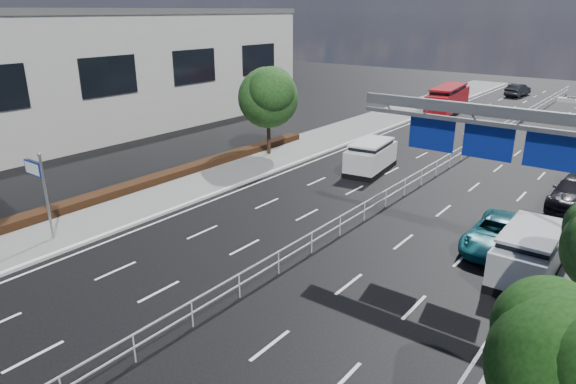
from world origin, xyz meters
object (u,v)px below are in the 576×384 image
Objects in this scene: toilet_sign at (39,180)px; near_car_silver at (484,127)px; near_car_dark at (518,90)px; parked_car_dark at (576,193)px; parked_car_teal at (498,234)px; red_bus at (448,99)px; silver_minivan at (530,253)px; white_minivan at (371,157)px; overhead_gantry at (507,138)px.

near_car_silver is (9.81, 34.27, -2.16)m from toilet_sign.
near_car_dark is 40.91m from parked_car_dark.
near_car_dark reaches higher than parked_car_teal.
toilet_sign reaches higher than near_car_dark.
near_car_silver is (6.36, -7.83, -0.73)m from red_bus.
silver_minivan is 0.97× the size of parked_car_teal.
white_minivan reaches higher than silver_minivan.
parked_car_dark reaches higher than parked_car_teal.
silver_minivan is at bearing 27.60° from toilet_sign.
overhead_gantry is at bearing 103.90° from near_car_silver.
white_minivan is at bearing 75.37° from near_car_silver.
near_car_dark is 0.91× the size of parked_car_teal.
overhead_gantry reaches higher than parked_car_teal.
near_car_dark is at bearing 103.19° from overhead_gantry.
silver_minivan is at bearing 107.08° from near_car_silver.
overhead_gantry is 1.98× the size of parked_car_teal.
overhead_gantry is at bearing -47.29° from white_minivan.
silver_minivan is at bearing -48.86° from parked_car_teal.
near_car_dark is 0.87× the size of parked_car_dark.
parked_car_teal is at bearing 34.51° from toilet_sign.
parked_car_teal is 8.35m from parked_car_dark.
overhead_gantry is 50.44m from near_car_dark.
white_minivan is (-10.70, 9.01, -4.58)m from overhead_gantry.
red_bus is at bearing 113.96° from overhead_gantry.
white_minivan is 15.19m from silver_minivan.
silver_minivan is at bearing 111.34° from near_car_dark.
overhead_gantry is 1.88× the size of parked_car_dark.
near_car_dark is at bearing 104.31° from silver_minivan.
silver_minivan is 2.65m from parked_car_teal.
near_car_silver is 23.54m from parked_car_teal.
near_car_dark is (-0.76, 39.88, -0.25)m from white_minivan.
white_minivan is 39.89m from near_car_dark.
near_car_silver is (2.82, 15.21, -0.24)m from white_minivan.
near_car_silver is 0.89× the size of parked_car_teal.
overhead_gantry reaches higher than near_car_dark.
white_minivan is at bearing -173.69° from parked_car_dark.
toilet_sign is 0.44× the size of red_bus.
near_car_dark is at bearing 83.89° from white_minivan.
toilet_sign is 0.86× the size of white_minivan.
overhead_gantry is at bearing -83.78° from parked_car_teal.
overhead_gantry is at bearing 29.60° from toilet_sign.
near_car_dark is 0.94× the size of silver_minivan.
overhead_gantry is 1.03× the size of red_bus.
overhead_gantry is at bearing -97.57° from parked_car_dark.
parked_car_teal is (17.45, 12.00, -2.23)m from toilet_sign.
silver_minivan reaches higher than near_car_dark.
parked_car_dark is at bearing 89.21° from silver_minivan.
white_minivan is 0.51× the size of red_bus.
silver_minivan is (12.22, -9.02, -0.00)m from white_minivan.
parked_car_dark is at bearing -60.85° from red_bus.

